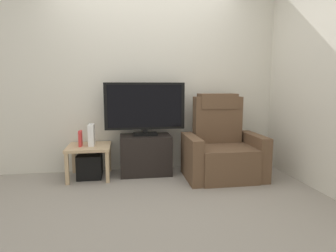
% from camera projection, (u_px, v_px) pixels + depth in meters
% --- Properties ---
extents(ground_plane, '(6.40, 6.40, 0.00)m').
position_uv_depth(ground_plane, '(156.00, 198.00, 3.00)').
color(ground_plane, gray).
extents(wall_back, '(6.40, 0.06, 2.60)m').
position_uv_depth(wall_back, '(146.00, 77.00, 3.91)').
color(wall_back, beige).
rests_on(wall_back, ground).
extents(wall_side, '(0.06, 4.48, 2.60)m').
position_uv_depth(wall_side, '(324.00, 75.00, 3.10)').
color(wall_side, beige).
rests_on(wall_side, ground).
extents(tv_stand, '(0.67, 0.42, 0.53)m').
position_uv_depth(tv_stand, '(146.00, 154.00, 3.79)').
color(tv_stand, black).
rests_on(tv_stand, ground).
extents(television, '(1.06, 0.20, 0.70)m').
position_uv_depth(television, '(145.00, 108.00, 3.72)').
color(television, black).
rests_on(television, tv_stand).
extents(recliner_armchair, '(0.98, 0.78, 1.08)m').
position_uv_depth(recliner_armchair, '(222.00, 148.00, 3.67)').
color(recliner_armchair, brown).
rests_on(recliner_armchair, ground).
extents(side_table, '(0.54, 0.54, 0.42)m').
position_uv_depth(side_table, '(89.00, 150.00, 3.61)').
color(side_table, tan).
rests_on(side_table, ground).
extents(subwoofer_box, '(0.31, 0.31, 0.31)m').
position_uv_depth(subwoofer_box, '(90.00, 166.00, 3.64)').
color(subwoofer_box, black).
rests_on(subwoofer_box, ground).
extents(book_upright, '(0.03, 0.13, 0.20)m').
position_uv_depth(book_upright, '(80.00, 138.00, 3.56)').
color(book_upright, red).
rests_on(book_upright, side_table).
extents(game_console, '(0.07, 0.20, 0.27)m').
position_uv_depth(game_console, '(91.00, 135.00, 3.60)').
color(game_console, white).
rests_on(game_console, side_table).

